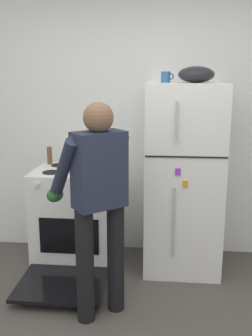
% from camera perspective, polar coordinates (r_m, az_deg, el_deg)
% --- Properties ---
extents(kitchen_wall_back, '(6.00, 0.10, 2.70)m').
position_cam_1_polar(kitchen_wall_back, '(3.90, 1.44, 7.17)').
color(kitchen_wall_back, white).
rests_on(kitchen_wall_back, ground).
extents(refrigerator, '(0.68, 0.72, 1.71)m').
position_cam_1_polar(refrigerator, '(3.61, 8.29, -1.52)').
color(refrigerator, white).
rests_on(refrigerator, ground).
extents(stove_range, '(0.76, 1.23, 0.92)m').
position_cam_1_polar(stove_range, '(3.80, -7.22, -7.11)').
color(stove_range, white).
rests_on(stove_range, ground).
extents(person_cook, '(0.64, 0.66, 1.60)m').
position_cam_1_polar(person_cook, '(2.81, -4.16, -3.72)').
color(person_cook, black).
rests_on(person_cook, ground).
extents(red_pot, '(0.34, 0.24, 0.10)m').
position_cam_1_polar(red_pot, '(3.59, -5.09, 0.45)').
color(red_pot, '#236638').
rests_on(red_pot, stove_range).
extents(coffee_mug, '(0.11, 0.08, 0.10)m').
position_cam_1_polar(coffee_mug, '(3.54, 5.82, 13.01)').
color(coffee_mug, '#2D6093').
rests_on(coffee_mug, refrigerator).
extents(pepper_mill, '(0.05, 0.05, 0.16)m').
position_cam_1_polar(pepper_mill, '(3.93, -11.04, 1.84)').
color(pepper_mill, brown).
rests_on(pepper_mill, stove_range).
extents(mixing_bowl, '(0.31, 0.31, 0.14)m').
position_cam_1_polar(mixing_bowl, '(3.50, 10.17, 13.22)').
color(mixing_bowl, black).
rests_on(mixing_bowl, refrigerator).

